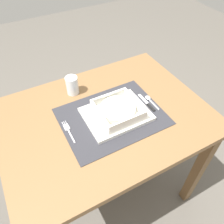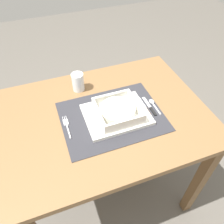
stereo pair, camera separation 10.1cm
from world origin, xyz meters
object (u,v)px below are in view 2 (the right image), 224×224
(dining_table, at_px, (105,129))
(fork, at_px, (67,125))
(spoon, at_px, (153,103))
(butter_knife, at_px, (150,107))
(bread_knife, at_px, (145,107))
(porridge_bowl, at_px, (118,111))
(drinking_glass, at_px, (78,83))

(dining_table, distance_m, fork, 0.21)
(spoon, relative_size, butter_knife, 0.81)
(spoon, xyz_separation_m, bread_knife, (-0.05, -0.01, -0.00))
(spoon, height_order, butter_knife, spoon)
(dining_table, xyz_separation_m, spoon, (0.24, -0.02, 0.12))
(butter_knife, bearing_deg, porridge_bowl, -179.86)
(dining_table, relative_size, bread_knife, 7.28)
(fork, height_order, bread_knife, bread_knife)
(porridge_bowl, xyz_separation_m, drinking_glass, (-0.12, 0.26, 0.00))
(butter_knife, relative_size, bread_knife, 1.01)
(porridge_bowl, relative_size, butter_knife, 1.40)
(dining_table, bearing_deg, fork, -177.11)
(dining_table, xyz_separation_m, porridge_bowl, (0.05, -0.04, 0.15))
(spoon, distance_m, bread_knife, 0.05)
(dining_table, height_order, fork, fork)
(porridge_bowl, bearing_deg, butter_knife, 0.65)
(fork, xyz_separation_m, drinking_glass, (0.11, 0.23, 0.04))
(dining_table, distance_m, spoon, 0.27)
(porridge_bowl, relative_size, spoon, 1.74)
(butter_knife, distance_m, bread_knife, 0.03)
(butter_knife, distance_m, drinking_glass, 0.38)
(dining_table, xyz_separation_m, fork, (-0.18, -0.01, 0.11))
(butter_knife, bearing_deg, fork, 175.53)
(spoon, bearing_deg, butter_knife, -139.80)
(dining_table, bearing_deg, spoon, -3.82)
(drinking_glass, bearing_deg, dining_table, -72.71)
(fork, bearing_deg, porridge_bowl, -2.74)
(porridge_bowl, bearing_deg, drinking_glass, 114.40)
(spoon, bearing_deg, porridge_bowl, -174.18)
(dining_table, xyz_separation_m, butter_knife, (0.22, -0.04, 0.11))
(porridge_bowl, height_order, drinking_glass, drinking_glass)
(fork, distance_m, butter_knife, 0.40)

